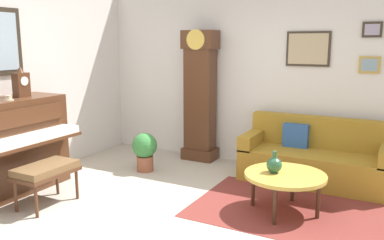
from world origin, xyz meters
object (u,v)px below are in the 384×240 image
object	(u,v)px
grandfather_clock	(200,99)
couch	(315,159)
green_jug	(274,165)
potted_plant	(145,149)
piano	(8,146)
piano_bench	(46,171)
teacup	(8,98)
mantel_clock	(21,83)
coffee_table	(285,176)

from	to	relation	value
grandfather_clock	couch	distance (m)	1.97
green_jug	potted_plant	world-z (taller)	green_jug
piano	piano_bench	size ratio (longest dim) A/B	2.06
teacup	grandfather_clock	bearing A→B (deg)	62.43
piano	couch	bearing A→B (deg)	34.16
piano	teacup	distance (m)	0.61
piano_bench	green_jug	world-z (taller)	green_jug
potted_plant	teacup	bearing A→B (deg)	-119.27
grandfather_clock	green_jug	distance (m)	2.22
mantel_clock	piano	bearing A→B (deg)	-90.35
grandfather_clock	piano	bearing A→B (deg)	-120.05
piano_bench	teacup	size ratio (longest dim) A/B	6.03
grandfather_clock	mantel_clock	world-z (taller)	grandfather_clock
potted_plant	grandfather_clock	bearing A→B (deg)	65.35
mantel_clock	green_jug	world-z (taller)	mantel_clock
couch	potted_plant	bearing A→B (deg)	-162.78
teacup	mantel_clock	bearing A→B (deg)	112.43
piano_bench	grandfather_clock	bearing A→B (deg)	74.63
teacup	green_jug	world-z (taller)	teacup
piano_bench	coffee_table	xyz separation A→B (m)	(2.44, 1.08, 0.00)
grandfather_clock	couch	world-z (taller)	grandfather_clock
potted_plant	piano_bench	bearing A→B (deg)	-99.46
coffee_table	piano_bench	bearing A→B (deg)	-156.15
piano	grandfather_clock	world-z (taller)	grandfather_clock
piano	grandfather_clock	distance (m)	2.82
piano_bench	potted_plant	xyz separation A→B (m)	(0.26, 1.57, -0.08)
piano	green_jug	xyz separation A→B (m)	(3.04, 0.99, -0.06)
coffee_table	piano	bearing A→B (deg)	-162.33
piano	couch	xyz separation A→B (m)	(3.24, 2.20, -0.28)
piano	potted_plant	size ratio (longest dim) A/B	2.57
piano_bench	grandfather_clock	distance (m)	2.65
piano_bench	couch	size ratio (longest dim) A/B	0.37
coffee_table	mantel_clock	world-z (taller)	mantel_clock
green_jug	potted_plant	size ratio (longest dim) A/B	0.43
piano_bench	coffee_table	world-z (taller)	piano_bench
couch	potted_plant	distance (m)	2.37
grandfather_clock	couch	size ratio (longest dim) A/B	1.07
piano_bench	green_jug	xyz separation A→B (m)	(2.32, 1.06, 0.12)
green_jug	mantel_clock	bearing A→B (deg)	-166.62
couch	potted_plant	size ratio (longest dim) A/B	3.39
grandfather_clock	teacup	world-z (taller)	grandfather_clock
coffee_table	teacup	xyz separation A→B (m)	(-3.03, -1.03, 0.78)
potted_plant	mantel_clock	bearing A→B (deg)	-128.35
piano_bench	coffee_table	distance (m)	2.67
potted_plant	piano	bearing A→B (deg)	-123.12
grandfather_clock	green_jug	xyz separation A→B (m)	(1.63, -1.44, -0.44)
piano_bench	mantel_clock	xyz separation A→B (m)	(-0.71, 0.34, 0.93)
piano	mantel_clock	distance (m)	0.79
piano	couch	distance (m)	3.93
couch	teacup	xyz separation A→B (m)	(-3.12, -2.23, 0.88)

